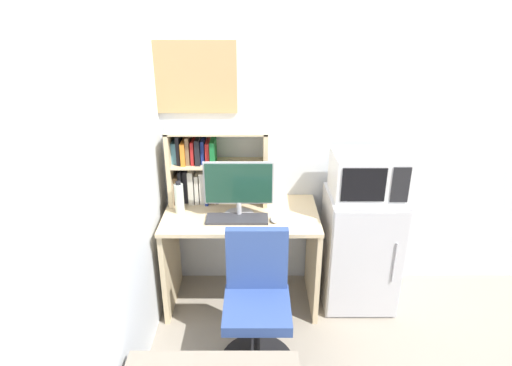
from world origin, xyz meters
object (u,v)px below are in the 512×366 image
object	(u,v)px
computer_mouse	(276,219)
mini_fridge	(361,249)
hutch_bookshelf	(206,166)
microwave	(369,175)
monitor	(240,187)
water_bottle	(181,198)
wall_corkboard	(193,77)
desk_chair	(258,309)
keyboard	(239,219)

from	to	relation	value
computer_mouse	mini_fridge	size ratio (longest dim) A/B	0.11
hutch_bookshelf	computer_mouse	xyz separation A→B (m)	(0.52, -0.34, -0.27)
microwave	monitor	bearing A→B (deg)	-175.70
monitor	computer_mouse	world-z (taller)	monitor
water_bottle	wall_corkboard	world-z (taller)	wall_corkboard
hutch_bookshelf	desk_chair	world-z (taller)	hutch_bookshelf
hutch_bookshelf	water_bottle	xyz separation A→B (m)	(-0.17, -0.20, -0.17)
monitor	desk_chair	bearing A→B (deg)	-77.22
hutch_bookshelf	desk_chair	bearing A→B (deg)	-64.37
desk_chair	water_bottle	bearing A→B (deg)	132.30
computer_mouse	water_bottle	bearing A→B (deg)	168.90
keyboard	wall_corkboard	bearing A→B (deg)	127.62
monitor	mini_fridge	xyz separation A→B (m)	(0.91, 0.07, -0.54)
hutch_bookshelf	water_bottle	world-z (taller)	hutch_bookshelf
water_bottle	mini_fridge	world-z (taller)	water_bottle
keyboard	water_bottle	size ratio (longest dim) A/B	1.78
monitor	microwave	world-z (taller)	microwave
monitor	desk_chair	world-z (taller)	monitor
hutch_bookshelf	computer_mouse	bearing A→B (deg)	-33.21
microwave	wall_corkboard	distance (m)	1.43
water_bottle	mini_fridge	distance (m)	1.42
monitor	computer_mouse	bearing A→B (deg)	-17.65
computer_mouse	microwave	size ratio (longest dim) A/B	0.20
water_bottle	wall_corkboard	size ratio (longest dim) A/B	0.38
computer_mouse	microwave	bearing A→B (deg)	12.63
mini_fridge	desk_chair	bearing A→B (deg)	-141.35
monitor	water_bottle	bearing A→B (deg)	172.83
computer_mouse	microwave	xyz separation A→B (m)	(0.66, 0.15, 0.28)
keyboard	wall_corkboard	world-z (taller)	wall_corkboard
hutch_bookshelf	monitor	distance (m)	0.38
water_bottle	wall_corkboard	distance (m)	0.87
keyboard	mini_fridge	bearing A→B (deg)	8.13
desk_chair	keyboard	bearing A→B (deg)	105.62
mini_fridge	monitor	bearing A→B (deg)	-175.88
keyboard	microwave	distance (m)	0.98
hutch_bookshelf	water_bottle	distance (m)	0.31
keyboard	wall_corkboard	xyz separation A→B (m)	(-0.33, 0.43, 0.92)
water_bottle	wall_corkboard	bearing A→B (deg)	72.71
keyboard	desk_chair	size ratio (longest dim) A/B	0.48
mini_fridge	microwave	world-z (taller)	microwave
monitor	microwave	xyz separation A→B (m)	(0.91, 0.07, 0.07)
wall_corkboard	keyboard	bearing A→B (deg)	-52.38
keyboard	desk_chair	bearing A→B (deg)	-74.38
hutch_bookshelf	mini_fridge	distance (m)	1.34
water_bottle	desk_chair	distance (m)	0.97
hutch_bookshelf	desk_chair	distance (m)	1.12
water_bottle	mini_fridge	xyz separation A→B (m)	(1.35, 0.01, -0.44)
keyboard	mini_fridge	size ratio (longest dim) A/B	0.48
desk_chair	wall_corkboard	bearing A→B (deg)	116.85
water_bottle	microwave	distance (m)	1.36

